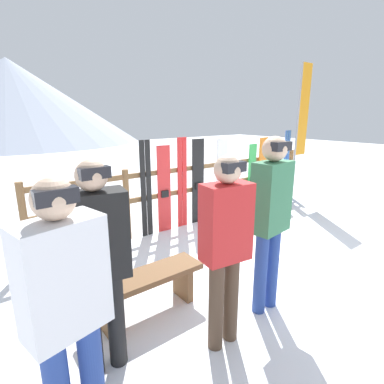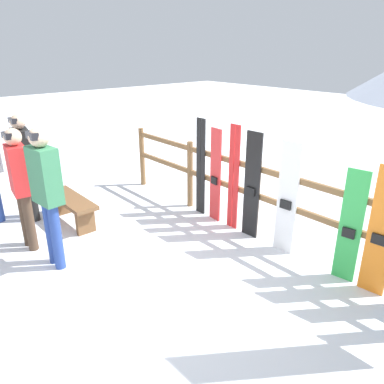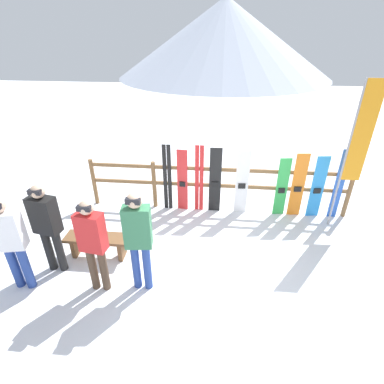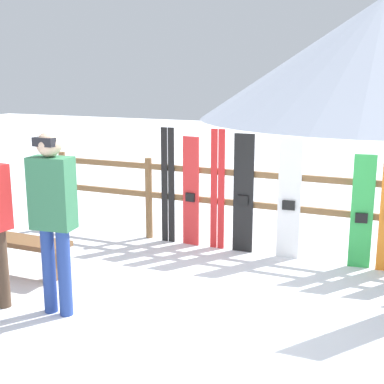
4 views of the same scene
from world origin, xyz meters
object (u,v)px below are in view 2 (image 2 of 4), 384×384
object	(u,v)px
snowboard_black_stripe	(252,186)
snowboard_orange	(381,233)
person_plaid_green	(46,188)
ski_pair_black	(201,167)
person_black	(24,160)
snowboard_green	(350,227)
bench	(72,205)
snowboard_white	(287,199)
ski_pair_red	(234,178)
snowboard_red	(215,176)
person_red	(20,181)

from	to	relation	value
snowboard_black_stripe	snowboard_orange	world-z (taller)	snowboard_black_stripe
person_plaid_green	ski_pair_black	xyz separation A→B (m)	(0.01, 2.54, -0.27)
snowboard_black_stripe	person_black	bearing A→B (deg)	-140.73
snowboard_green	bench	bearing A→B (deg)	-153.33
person_black	snowboard_white	distance (m)	4.07
ski_pair_red	snowboard_orange	world-z (taller)	ski_pair_red
snowboard_red	ski_pair_red	bearing A→B (deg)	0.50
ski_pair_red	snowboard_white	xyz separation A→B (m)	(0.98, -0.00, -0.04)
ski_pair_red	snowboard_black_stripe	size ratio (longest dim) A/B	1.03
person_plaid_green	person_black	distance (m)	1.67
person_red	ski_pair_red	distance (m)	3.01
snowboard_black_stripe	snowboard_green	bearing A→B (deg)	-0.01
person_plaid_green	snowboard_red	size ratio (longest dim) A/B	1.20
bench	person_black	size ratio (longest dim) A/B	0.70
person_red	snowboard_red	bearing A→B (deg)	68.00
person_plaid_green	snowboard_black_stripe	bearing A→B (deg)	66.24
person_black	ski_pair_black	distance (m)	2.81
ski_pair_red	snowboard_orange	xyz separation A→B (m)	(2.22, -0.00, -0.06)
person_red	person_black	size ratio (longest dim) A/B	0.99
bench	person_plaid_green	world-z (taller)	person_plaid_green
snowboard_black_stripe	snowboard_orange	xyz separation A→B (m)	(1.86, -0.00, -0.03)
snowboard_green	person_plaid_green	bearing A→B (deg)	-136.04
snowboard_green	ski_pair_red	bearing A→B (deg)	179.89
ski_pair_black	snowboard_red	bearing A→B (deg)	-0.55
person_plaid_green	snowboard_red	xyz separation A→B (m)	(0.36, 2.53, -0.33)
person_plaid_green	snowboard_white	bearing A→B (deg)	55.70
person_black	snowboard_black_stripe	distance (m)	3.58
ski_pair_black	bench	bearing A→B (deg)	-119.46
ski_pair_red	snowboard_green	size ratio (longest dim) A/B	1.16
person_plaid_green	ski_pair_red	size ratio (longest dim) A/B	1.12
person_plaid_green	snowboard_black_stripe	size ratio (longest dim) A/B	1.15
bench	snowboard_white	world-z (taller)	snowboard_white
snowboard_black_stripe	snowboard_white	size ratio (longest dim) A/B	1.01
bench	snowboard_red	bearing A→B (deg)	52.86
bench	person_red	bearing A→B (deg)	-67.33
snowboard_orange	person_black	bearing A→B (deg)	-153.94
person_black	snowboard_orange	bearing A→B (deg)	26.06
snowboard_red	snowboard_orange	distance (m)	2.61
bench	snowboard_green	bearing A→B (deg)	26.67
person_plaid_green	ski_pair_red	world-z (taller)	person_plaid_green
person_black	ski_pair_red	bearing A→B (deg)	43.33
snowboard_red	ski_pair_red	distance (m)	0.39
snowboard_red	ski_pair_red	xyz separation A→B (m)	(0.39, 0.00, 0.06)
bench	snowboard_white	size ratio (longest dim) A/B	0.77
snowboard_black_stripe	snowboard_white	world-z (taller)	snowboard_black_stripe
snowboard_red	bench	bearing A→B (deg)	-127.14
ski_pair_black	snowboard_white	xyz separation A→B (m)	(1.72, -0.00, -0.03)
ski_pair_black	snowboard_red	xyz separation A→B (m)	(0.35, -0.00, -0.06)
snowboard_red	ski_pair_red	world-z (taller)	ski_pair_red
ski_pair_black	person_black	bearing A→B (deg)	-126.23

